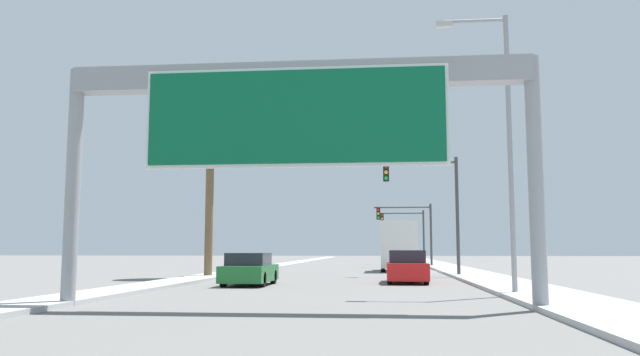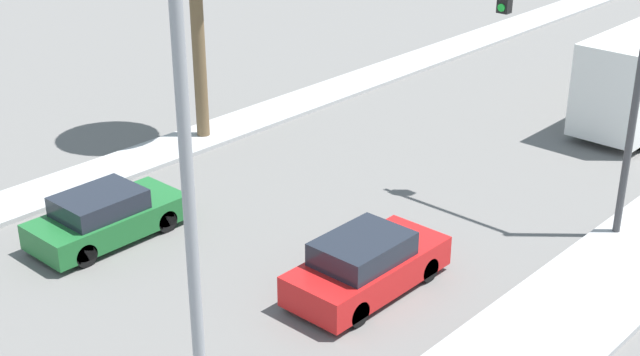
{
  "view_description": "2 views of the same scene",
  "coord_description": "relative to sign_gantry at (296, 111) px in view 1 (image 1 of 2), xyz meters",
  "views": [
    {
      "loc": [
        2.35,
        1.04,
        1.59
      ],
      "look_at": [
        0.0,
        24.76,
        4.32
      ],
      "focal_mm": 35.0,
      "sensor_mm": 36.0,
      "label": 1
    },
    {
      "loc": [
        15.44,
        16.32,
        11.53
      ],
      "look_at": [
        1.6,
        31.49,
        2.35
      ],
      "focal_mm": 50.0,
      "sensor_mm": 36.0,
      "label": 2
    }
  ],
  "objects": [
    {
      "name": "sign_gantry",
      "position": [
        0.0,
        0.0,
        0.0
      ],
      "size": [
        13.31,
        0.73,
        6.8
      ],
      "color": "gray",
      "rests_on": "ground"
    },
    {
      "name": "median_strip_left",
      "position": [
        -7.25,
        42.13,
        -5.33
      ],
      "size": [
        2.0,
        120.0,
        0.15
      ],
      "color": "#AAAAAA",
      "rests_on": "ground"
    },
    {
      "name": "sidewalk_right",
      "position": [
        7.75,
        42.13,
        -5.33
      ],
      "size": [
        3.0,
        120.0,
        0.15
      ],
      "color": "#AAAAAA",
      "rests_on": "ground"
    },
    {
      "name": "traffic_light_mid_block",
      "position": [
        4.99,
        40.13,
        -1.5
      ],
      "size": [
        5.21,
        0.32,
        5.66
      ],
      "color": "#3D3D3F",
      "rests_on": "ground"
    },
    {
      "name": "traffic_light_far_intersection",
      "position": [
        5.13,
        50.13,
        -1.51
      ],
      "size": [
        4.85,
        0.32,
        5.69
      ],
      "color": "#3D3D3F",
      "rests_on": "ground"
    },
    {
      "name": "car_mid_right",
      "position": [
        3.5,
        13.23,
        -4.68
      ],
      "size": [
        1.87,
        4.42,
        1.54
      ],
      "color": "red",
      "rests_on": "ground"
    },
    {
      "name": "car_far_right",
      "position": [
        -3.5,
        10.54,
        -4.73
      ],
      "size": [
        1.89,
        4.28,
        1.43
      ],
      "color": "#1E662D",
      "rests_on": "ground"
    },
    {
      "name": "palm_tree_background",
      "position": [
        -7.27,
        17.27,
        2.34
      ],
      "size": [
        3.38,
        3.38,
        9.59
      ],
      "color": "brown",
      "rests_on": "ground"
    },
    {
      "name": "street_lamp_right",
      "position": [
        6.57,
        5.25,
        0.35
      ],
      "size": [
        2.56,
        0.28,
        9.91
      ],
      "color": "gray",
      "rests_on": "ground"
    },
    {
      "name": "truck_box_primary",
      "position": [
        3.5,
        28.7,
        -3.63
      ],
      "size": [
        2.49,
        7.06,
        3.52
      ],
      "color": "yellow",
      "rests_on": "ground"
    },
    {
      "name": "traffic_light_near_intersection",
      "position": [
        5.4,
        20.13,
        -0.72
      ],
      "size": [
        4.57,
        0.32,
        6.99
      ],
      "color": "#3D3D3F",
      "rests_on": "ground"
    }
  ]
}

